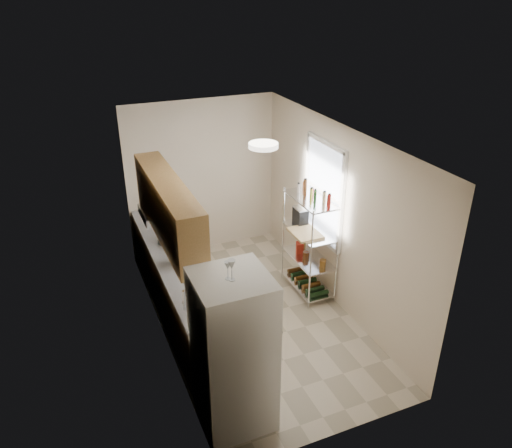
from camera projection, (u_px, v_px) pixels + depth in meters
The scene contains 16 objects.
room at pixel (253, 234), 6.43m from camera, with size 2.52×4.42×2.62m.
counter_run at pixel (180, 287), 6.85m from camera, with size 0.63×3.51×0.90m.
upper_cabinets at pixel (168, 208), 5.92m from camera, with size 0.33×2.20×0.72m, color tan.
range_hood at pixel (160, 213), 6.78m from camera, with size 0.50×0.60×0.12m, color #B7BABC.
window at pixel (324, 192), 7.03m from camera, with size 0.06×1.00×1.46m, color white.
bakers_rack at pixel (311, 224), 7.11m from camera, with size 0.45×0.90×1.73m.
ceiling_dome at pixel (263, 145), 5.62m from camera, with size 0.34×0.34×0.06m, color white.
refrigerator at pixel (233, 352), 5.02m from camera, with size 0.73×0.73×1.77m, color white.
wine_glass_a at pixel (228, 270), 4.57m from camera, with size 0.07×0.07×0.18m, color silver, non-canonical shape.
wine_glass_b at pixel (232, 270), 4.55m from camera, with size 0.08×0.08×0.21m, color silver, non-canonical shape.
rice_cooker at pixel (181, 255), 6.51m from camera, with size 0.28×0.28×0.22m, color silver.
frying_pan_large at pixel (166, 241), 7.06m from camera, with size 0.24×0.24×0.04m, color black.
frying_pan_small at pixel (168, 235), 7.22m from camera, with size 0.21×0.21×0.04m, color black.
cutting_board at pixel (305, 233), 7.05m from camera, with size 0.37×0.48×0.03m, color tan.
espresso_machine at pixel (300, 216), 7.27m from camera, with size 0.15×0.23×0.27m, color black.
storage_bag at pixel (300, 247), 7.47m from camera, with size 0.10×0.13×0.15m, color #A52414.
Camera 1 is at (-2.18, -5.27, 4.26)m, focal length 35.00 mm.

